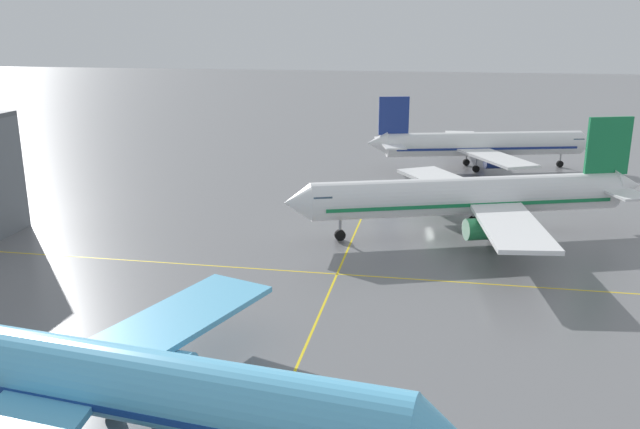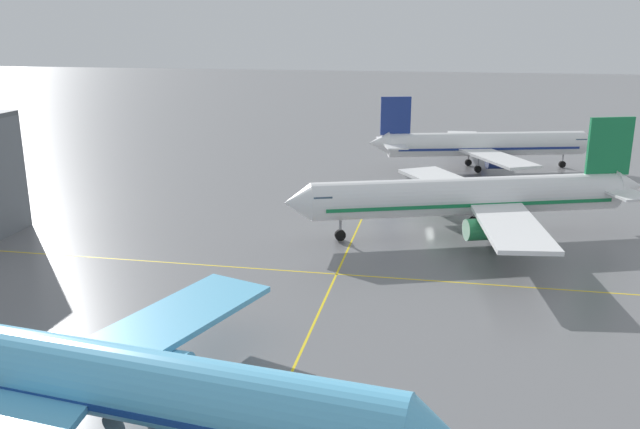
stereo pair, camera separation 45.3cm
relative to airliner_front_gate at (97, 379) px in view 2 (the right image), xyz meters
name	(u,v)px [view 2 (the right image)]	position (x,y,z in m)	size (l,w,h in m)	color
airliner_front_gate	(97,379)	(0.00, 0.00, 0.00)	(38.10, 32.62, 11.84)	#5BB7E5
airliner_second_row	(472,197)	(20.47, 41.96, 0.19)	(38.79, 33.20, 12.40)	white
airliner_third_row	(483,144)	(23.20, 76.65, -0.17)	(35.99, 30.66, 11.34)	white
taxiway_markings	(290,376)	(8.26, 9.03, -4.04)	(156.10, 81.52, 0.01)	yellow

